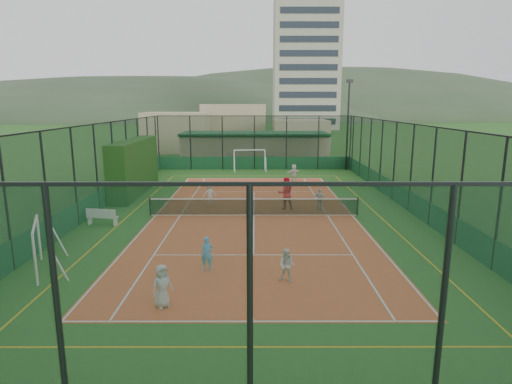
# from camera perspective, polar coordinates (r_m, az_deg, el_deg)

# --- Properties ---
(ground) EXTENTS (300.00, 300.00, 0.00)m
(ground) POSITION_cam_1_polar(r_m,az_deg,el_deg) (23.94, -0.29, -3.13)
(ground) COLOR #266020
(ground) RESTS_ON ground
(court_slab) EXTENTS (11.17, 23.97, 0.01)m
(court_slab) POSITION_cam_1_polar(r_m,az_deg,el_deg) (23.94, -0.29, -3.12)
(court_slab) COLOR #CA5C2D
(court_slab) RESTS_ON ground
(tennis_net) EXTENTS (11.67, 0.12, 1.06)m
(tennis_net) POSITION_cam_1_polar(r_m,az_deg,el_deg) (23.81, -0.29, -1.89)
(tennis_net) COLOR black
(tennis_net) RESTS_ON ground
(perimeter_fence) EXTENTS (18.12, 34.12, 5.00)m
(perimeter_fence) POSITION_cam_1_polar(r_m,az_deg,el_deg) (23.42, -0.30, 2.79)
(perimeter_fence) COLOR black
(perimeter_fence) RESTS_ON ground
(floodlight_ne) EXTENTS (0.60, 0.26, 8.25)m
(floodlight_ne) POSITION_cam_1_polar(r_m,az_deg,el_deg) (40.69, 12.13, 8.65)
(floodlight_ne) COLOR black
(floodlight_ne) RESTS_ON ground
(clubhouse) EXTENTS (15.20, 7.20, 3.15)m
(clubhouse) POSITION_cam_1_polar(r_m,az_deg,el_deg) (45.37, -0.20, 5.98)
(clubhouse) COLOR tan
(clubhouse) RESTS_ON ground
(apartment_tower) EXTENTS (15.00, 12.00, 30.00)m
(apartment_tower) POSITION_cam_1_polar(r_m,az_deg,el_deg) (106.18, 6.63, 16.48)
(apartment_tower) COLOR beige
(apartment_tower) RESTS_ON ground
(distant_hills) EXTENTS (200.00, 60.00, 24.00)m
(distant_hills) POSITION_cam_1_polar(r_m,az_deg,el_deg) (173.25, -0.12, 9.74)
(distant_hills) COLOR #384C33
(distant_hills) RESTS_ON ground
(hedge_left) EXTENTS (1.26, 8.41, 3.68)m
(hedge_left) POSITION_cam_1_polar(r_m,az_deg,el_deg) (30.83, -15.90, 3.27)
(hedge_left) COLOR black
(hedge_left) RESTS_ON ground
(white_bench) EXTENTS (1.67, 0.71, 0.91)m
(white_bench) POSITION_cam_1_polar(r_m,az_deg,el_deg) (23.38, -19.82, -3.06)
(white_bench) COLOR white
(white_bench) RESTS_ON ground
(futsal_goal_near) EXTENTS (2.94, 1.91, 1.84)m
(futsal_goal_near) POSITION_cam_1_polar(r_m,az_deg,el_deg) (17.81, -27.15, -6.68)
(futsal_goal_near) COLOR white
(futsal_goal_near) RESTS_ON ground
(futsal_goal_far) EXTENTS (3.03, 1.15, 1.91)m
(futsal_goal_far) POSITION_cam_1_polar(r_m,az_deg,el_deg) (39.68, -0.87, 4.24)
(futsal_goal_far) COLOR white
(futsal_goal_far) RESTS_ON ground
(child_near_left) EXTENTS (0.79, 0.75, 1.36)m
(child_near_left) POSITION_cam_1_polar(r_m,az_deg,el_deg) (13.64, -12.42, -12.15)
(child_near_left) COLOR silver
(child_near_left) RESTS_ON court_slab
(child_near_mid) EXTENTS (0.48, 0.33, 1.28)m
(child_near_mid) POSITION_cam_1_polar(r_m,az_deg,el_deg) (16.22, -6.54, -8.16)
(child_near_mid) COLOR #50A8E4
(child_near_mid) RESTS_ON court_slab
(child_near_right) EXTENTS (0.70, 0.62, 1.20)m
(child_near_right) POSITION_cam_1_polar(r_m,az_deg,el_deg) (15.14, 4.15, -9.75)
(child_near_right) COLOR white
(child_near_right) RESTS_ON court_slab
(child_far_left) EXTENTS (0.94, 0.66, 1.33)m
(child_far_left) POSITION_cam_1_polar(r_m,az_deg,el_deg) (26.59, -6.20, -0.19)
(child_far_left) COLOR white
(child_far_left) RESTS_ON court_slab
(child_far_right) EXTENTS (0.80, 0.69, 1.28)m
(child_far_right) POSITION_cam_1_polar(r_m,az_deg,el_deg) (25.23, 8.48, -0.96)
(child_far_right) COLOR silver
(child_far_right) RESTS_ON court_slab
(child_far_back) EXTENTS (1.31, 0.90, 1.36)m
(child_far_back) POSITION_cam_1_polar(r_m,az_deg,el_deg) (34.40, 5.07, 2.58)
(child_far_back) COLOR silver
(child_far_back) RESTS_ON court_slab
(coach) EXTENTS (1.02, 0.84, 1.90)m
(coach) POSITION_cam_1_polar(r_m,az_deg,el_deg) (25.19, 3.97, -0.16)
(coach) COLOR red
(coach) RESTS_ON court_slab
(tennis_balls) EXTENTS (5.22, 1.65, 0.07)m
(tennis_balls) POSITION_cam_1_polar(r_m,az_deg,el_deg) (25.24, 0.93, -2.25)
(tennis_balls) COLOR #CCE033
(tennis_balls) RESTS_ON court_slab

